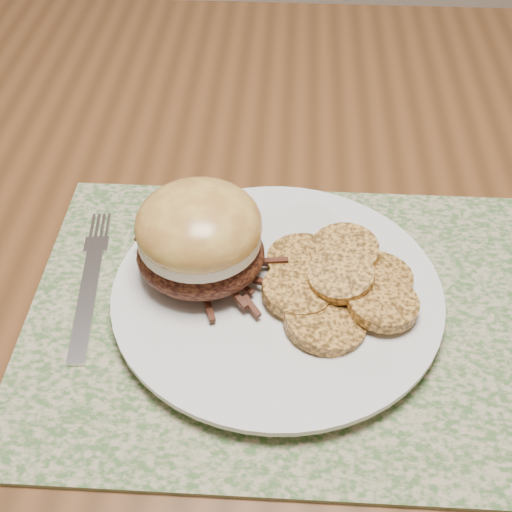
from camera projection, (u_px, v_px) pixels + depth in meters
The scene contains 6 objects.
dining_table at pixel (133, 250), 0.77m from camera, with size 1.50×0.90×0.75m.
placemat at pixel (297, 316), 0.60m from camera, with size 0.45×0.33×0.00m, color #426232.
dinner_plate at pixel (277, 296), 0.60m from camera, with size 0.26×0.26×0.02m, color silver.
pork_sandwich at pixel (199, 237), 0.58m from camera, with size 0.11×0.11×0.08m.
roasted_potatoes at pixel (337, 283), 0.59m from camera, with size 0.14×0.14×0.03m.
fork at pixel (90, 281), 0.62m from camera, with size 0.03×0.18×0.00m.
Camera 1 is at (0.17, -0.55, 1.20)m, focal length 50.00 mm.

